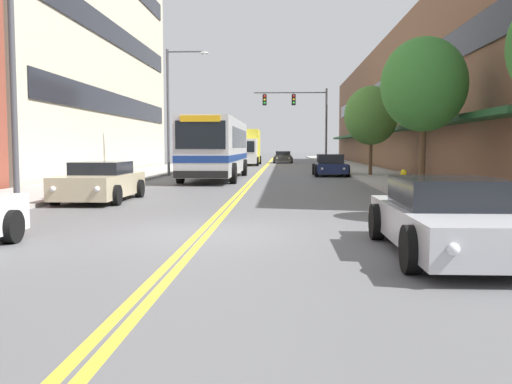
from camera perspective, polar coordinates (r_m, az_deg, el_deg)
ground_plane at (r=48.46m, az=0.87°, el=2.47°), size 240.00×240.00×0.00m
sidewalk_left at (r=49.26m, az=-7.75°, el=2.53°), size 3.76×106.00×0.12m
sidewalk_right at (r=48.77m, az=9.58°, el=2.49°), size 3.76×106.00×0.12m
centre_line at (r=48.46m, az=0.87°, el=2.47°), size 0.34×106.00×0.01m
storefront_row_right at (r=49.95m, az=16.71°, el=8.26°), size 9.10×68.00×10.33m
city_bus at (r=31.44m, az=-3.91°, el=4.62°), size 2.83×12.40×3.18m
car_beige_parked_left_mid at (r=19.11m, az=-15.29°, el=0.94°), size 2.08×4.60×1.27m
car_silver_parked_right_foreground at (r=9.82m, az=18.84°, el=-2.52°), size 2.13×4.84×1.24m
car_navy_parked_right_mid at (r=34.85m, az=7.43°, el=2.62°), size 2.03×4.20×1.31m
car_dark_grey_moving_lead at (r=62.43m, az=2.72°, el=3.48°), size 2.09×4.16×1.28m
box_truck at (r=55.21m, az=-0.94°, el=4.49°), size 2.61×7.87×3.41m
traffic_signal_mast at (r=48.75m, az=4.59°, el=8.06°), size 6.23×0.38×6.67m
street_lamp_left_near at (r=16.20m, az=-22.16°, el=16.44°), size 2.65×0.28×8.74m
street_lamp_left_far at (r=34.73m, az=-8.19°, el=9.08°), size 2.53×0.28×7.52m
street_tree_right_mid at (r=23.17m, az=16.44°, el=10.25°), size 3.29×3.29×5.83m
street_tree_right_far at (r=33.94m, az=11.45°, el=7.51°), size 3.10×3.10×5.15m
fire_hydrant at (r=21.28m, az=14.52°, el=1.10°), size 0.33×0.25×0.82m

